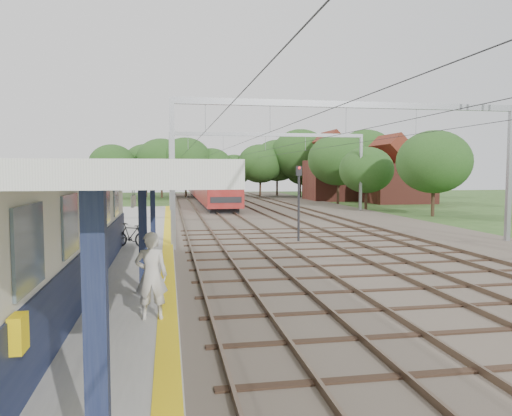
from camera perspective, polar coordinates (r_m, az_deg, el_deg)
ground at (r=10.15m, az=22.76°, el=-17.43°), size 160.00×160.00×0.00m
ballast_bed at (r=39.17m, az=3.64°, el=-1.09°), size 18.00×90.00×0.10m
platform at (r=22.30m, az=-15.85°, el=-4.99°), size 5.00×52.00×0.35m
yellow_stripe at (r=22.15m, az=-10.04°, el=-4.48°), size 0.45×52.00×0.01m
station_building at (r=15.44m, az=-23.74°, el=-2.24°), size 3.41×18.00×3.40m
canopy at (r=14.14m, az=-20.53°, el=3.78°), size 6.40×20.00×3.44m
rail_tracks at (r=38.65m, az=0.03°, el=-0.96°), size 11.80×88.00×0.15m
catenary_system at (r=34.32m, az=4.55°, el=7.28°), size 17.22×88.00×7.00m
tree_band at (r=65.66m, az=-2.08°, el=5.33°), size 31.72×30.88×8.82m
house_near at (r=59.93m, az=15.96°, el=3.42°), size 7.00×6.12×7.89m
house_far at (r=63.54m, az=9.52°, el=3.79°), size 8.00×6.12×8.66m
person at (r=11.55m, az=-11.88°, el=-7.57°), size 0.74×0.50×1.99m
bicycle at (r=22.55m, az=-14.11°, el=-3.04°), size 1.78×1.27×1.06m
train at (r=60.63m, az=-5.55°, el=2.90°), size 3.12×38.87×4.09m
signal_post at (r=25.49m, az=4.91°, el=1.33°), size 0.30×0.27×3.94m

